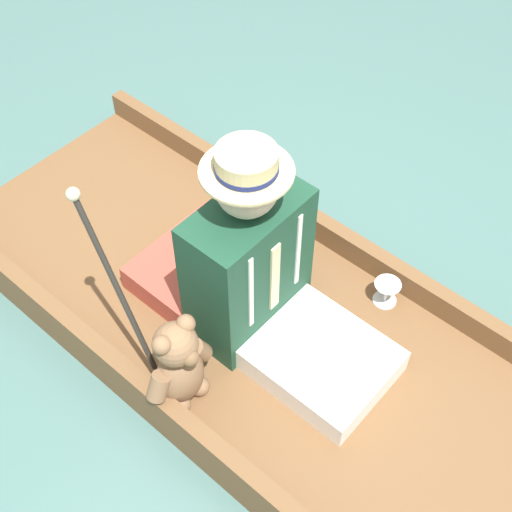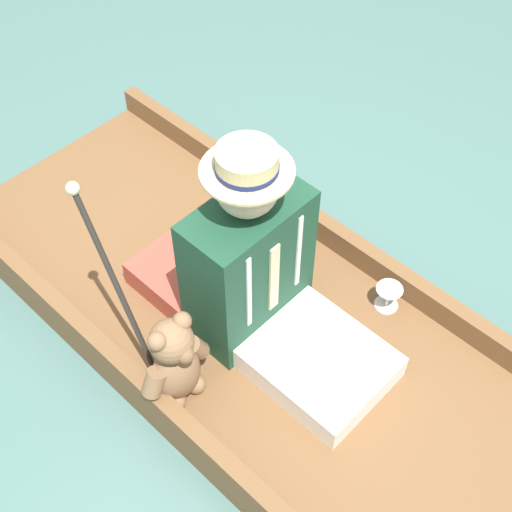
{
  "view_description": "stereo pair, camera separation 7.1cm",
  "coord_description": "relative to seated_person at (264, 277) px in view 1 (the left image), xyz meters",
  "views": [
    {
      "loc": [
        1.19,
        1.12,
        2.41
      ],
      "look_at": [
        -0.0,
        0.07,
        0.51
      ],
      "focal_mm": 50.0,
      "sensor_mm": 36.0,
      "label": 1
    },
    {
      "loc": [
        1.14,
        1.17,
        2.41
      ],
      "look_at": [
        -0.0,
        0.07,
        0.51
      ],
      "focal_mm": 50.0,
      "sensor_mm": 36.0,
      "label": 2
    }
  ],
  "objects": [
    {
      "name": "seat_cushion",
      "position": [
        -0.02,
        -0.38,
        -0.25
      ],
      "size": [
        0.5,
        0.35,
        0.11
      ],
      "color": "#B24738",
      "rests_on": "punt_boat"
    },
    {
      "name": "walking_cane",
      "position": [
        0.44,
        -0.25,
        0.19
      ],
      "size": [
        0.04,
        0.3,
        0.85
      ],
      "color": "#2D2823",
      "rests_on": "punt_boat"
    },
    {
      "name": "seated_person",
      "position": [
        0.0,
        0.0,
        0.0
      ],
      "size": [
        0.46,
        0.75,
        0.85
      ],
      "rotation": [
        0.0,
        0.0,
        0.2
      ],
      "color": "white",
      "rests_on": "punt_boat"
    },
    {
      "name": "teddy_bear",
      "position": [
        0.41,
        -0.02,
        -0.11
      ],
      "size": [
        0.3,
        0.17,
        0.42
      ],
      "color": "#846042",
      "rests_on": "punt_boat"
    },
    {
      "name": "punt_boat",
      "position": [
        0.0,
        -0.11,
        -0.36
      ],
      "size": [
        1.09,
        2.58,
        0.23
      ],
      "color": "brown",
      "rests_on": "ground_plane"
    },
    {
      "name": "ground_plane",
      "position": [
        0.0,
        -0.11,
        -0.43
      ],
      "size": [
        16.0,
        16.0,
        0.0
      ],
      "primitive_type": "plane",
      "color": "#476B66"
    },
    {
      "name": "wine_glass",
      "position": [
        -0.41,
        0.28,
        -0.23
      ],
      "size": [
        0.11,
        0.11,
        0.11
      ],
      "color": "silver",
      "rests_on": "punt_boat"
    }
  ]
}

